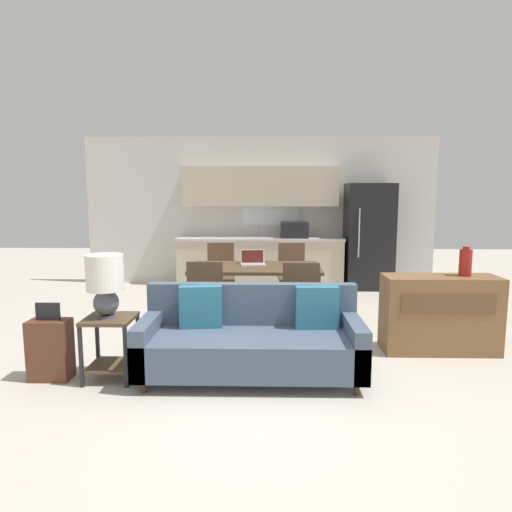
{
  "coord_description": "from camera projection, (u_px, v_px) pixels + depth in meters",
  "views": [
    {
      "loc": [
        0.12,
        -3.81,
        1.69
      ],
      "look_at": [
        -0.01,
        1.5,
        0.95
      ],
      "focal_mm": 32.0,
      "sensor_mm": 36.0,
      "label": 1
    }
  ],
  "objects": [
    {
      "name": "kitchen_counter",
      "position": [
        261.0,
        240.0,
        8.18
      ],
      "size": [
        2.95,
        0.65,
        2.15
      ],
      "color": "beige",
      "rests_on": "ground_plane"
    },
    {
      "name": "table_lamp",
      "position": [
        105.0,
        280.0,
        4.07
      ],
      "size": [
        0.33,
        0.33,
        0.57
      ],
      "color": "#4C515B",
      "rests_on": "side_table"
    },
    {
      "name": "dining_chair_far_right",
      "position": [
        292.0,
        272.0,
        6.78
      ],
      "size": [
        0.45,
        0.45,
        0.94
      ],
      "rotation": [
        0.0,
        0.0,
        0.07
      ],
      "color": "brown",
      "rests_on": "ground_plane"
    },
    {
      "name": "suitcase",
      "position": [
        50.0,
        349.0,
        4.14
      ],
      "size": [
        0.36,
        0.22,
        0.71
      ],
      "color": "brown",
      "rests_on": "ground_plane"
    },
    {
      "name": "credenza",
      "position": [
        440.0,
        314.0,
        4.85
      ],
      "size": [
        1.19,
        0.44,
        0.82
      ],
      "color": "brown",
      "rests_on": "ground_plane"
    },
    {
      "name": "side_table",
      "position": [
        110.0,
        338.0,
        4.13
      ],
      "size": [
        0.43,
        0.43,
        0.58
      ],
      "color": "brown",
      "rests_on": "ground_plane"
    },
    {
      "name": "laptop",
      "position": [
        253.0,
        261.0,
        6.05
      ],
      "size": [
        0.35,
        0.29,
        0.2
      ],
      "rotation": [
        0.0,
        0.0,
        0.11
      ],
      "color": "#B7BABC",
      "rests_on": "dining_table"
    },
    {
      "name": "refrigerator",
      "position": [
        369.0,
        236.0,
        8.05
      ],
      "size": [
        0.81,
        0.69,
        1.85
      ],
      "color": "black",
      "rests_on": "ground_plane"
    },
    {
      "name": "dining_chair_far_left",
      "position": [
        221.0,
        272.0,
        6.81
      ],
      "size": [
        0.45,
        0.45,
        0.94
      ],
      "rotation": [
        0.0,
        0.0,
        0.08
      ],
      "color": "brown",
      "rests_on": "ground_plane"
    },
    {
      "name": "vase",
      "position": [
        465.0,
        262.0,
        4.79
      ],
      "size": [
        0.13,
        0.13,
        0.31
      ],
      "color": "maroon",
      "rests_on": "credenza"
    },
    {
      "name": "dining_table",
      "position": [
        255.0,
        271.0,
        5.93
      ],
      "size": [
        1.67,
        0.94,
        0.74
      ],
      "color": "brown",
      "rests_on": "ground_plane"
    },
    {
      "name": "couch",
      "position": [
        251.0,
        341.0,
        4.22
      ],
      "size": [
        2.01,
        0.8,
        0.82
      ],
      "color": "#3D2D1E",
      "rests_on": "ground_plane"
    },
    {
      "name": "dining_chair_near_left",
      "position": [
        207.0,
        297.0,
        5.16
      ],
      "size": [
        0.42,
        0.42,
        0.94
      ],
      "rotation": [
        0.0,
        0.0,
        3.15
      ],
      "color": "brown",
      "rests_on": "ground_plane"
    },
    {
      "name": "wall_back",
      "position": [
        260.0,
        211.0,
        8.41
      ],
      "size": [
        6.4,
        0.07,
        2.7
      ],
      "color": "silver",
      "rests_on": "ground_plane"
    },
    {
      "name": "dining_chair_near_right",
      "position": [
        301.0,
        299.0,
        5.08
      ],
      "size": [
        0.45,
        0.45,
        0.94
      ],
      "rotation": [
        0.0,
        0.0,
        3.07
      ],
      "color": "brown",
      "rests_on": "ground_plane"
    },
    {
      "name": "ground_plane",
      "position": [
        253.0,
        386.0,
        4.01
      ],
      "size": [
        20.0,
        20.0,
        0.0
      ],
      "primitive_type": "plane",
      "color": "beige"
    }
  ]
}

